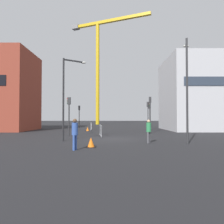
# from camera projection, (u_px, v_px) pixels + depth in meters

# --- Properties ---
(ground) EXTENTS (160.00, 160.00, 0.00)m
(ground) POSITION_uv_depth(u_px,v_px,m) (112.00, 139.00, 17.05)
(ground) COLOR black
(office_block) EXTENTS (11.06, 9.53, 10.22)m
(office_block) POSITION_uv_depth(u_px,v_px,m) (204.00, 94.00, 28.96)
(office_block) COLOR #B7B7BC
(office_block) RESTS_ON ground
(construction_crane) EXTENTS (19.56, 8.45, 26.03)m
(construction_crane) POSITION_uv_depth(u_px,v_px,m) (99.00, 55.00, 50.08)
(construction_crane) COLOR gold
(construction_crane) RESTS_ON ground
(streetlamp_tall) EXTENTS (0.71, 1.42, 7.28)m
(streetlamp_tall) POSITION_uv_depth(u_px,v_px,m) (186.00, 82.00, 13.89)
(streetlamp_tall) COLOR #2D2D30
(streetlamp_tall) RESTS_ON ground
(streetlamp_short) EXTENTS (1.72, 1.05, 6.45)m
(streetlamp_short) POSITION_uv_depth(u_px,v_px,m) (66.00, 91.00, 15.72)
(streetlamp_short) COLOR #232326
(streetlamp_short) RESTS_ON ground
(traffic_light_verge) EXTENTS (0.38, 0.36, 3.95)m
(traffic_light_verge) POSITION_uv_depth(u_px,v_px,m) (147.00, 111.00, 27.78)
(traffic_light_verge) COLOR #2D2D30
(traffic_light_verge) RESTS_ON ground
(traffic_light_corner) EXTENTS (0.31, 0.39, 3.78)m
(traffic_light_corner) POSITION_uv_depth(u_px,v_px,m) (149.00, 112.00, 29.59)
(traffic_light_corner) COLOR #2D2D30
(traffic_light_corner) RESTS_ON ground
(traffic_light_far) EXTENTS (0.34, 0.39, 3.74)m
(traffic_light_far) POSITION_uv_depth(u_px,v_px,m) (78.00, 113.00, 33.09)
(traffic_light_far) COLOR black
(traffic_light_far) RESTS_ON ground
(traffic_light_median) EXTENTS (0.24, 0.37, 4.22)m
(traffic_light_median) POSITION_uv_depth(u_px,v_px,m) (149.00, 109.00, 23.54)
(traffic_light_median) COLOR #2D2D30
(traffic_light_median) RESTS_ON ground
(traffic_light_crosswalk) EXTENTS (0.37, 0.25, 3.77)m
(traffic_light_crosswalk) POSITION_uv_depth(u_px,v_px,m) (68.00, 110.00, 19.53)
(traffic_light_crosswalk) COLOR #2D2D30
(traffic_light_crosswalk) RESTS_ON ground
(pedestrian_walking) EXTENTS (0.34, 0.34, 1.67)m
(pedestrian_walking) POSITION_uv_depth(u_px,v_px,m) (148.00, 129.00, 14.37)
(pedestrian_walking) COLOR #4C4C51
(pedestrian_walking) RESTS_ON ground
(pedestrian_waiting) EXTENTS (0.34, 0.34, 1.76)m
(pedestrian_waiting) POSITION_uv_depth(u_px,v_px,m) (74.00, 132.00, 11.25)
(pedestrian_waiting) COLOR #33519E
(pedestrian_waiting) RESTS_ON ground
(safety_barrier_left_run) EXTENTS (0.23, 2.52, 1.08)m
(safety_barrier_left_run) POSITION_uv_depth(u_px,v_px,m) (91.00, 126.00, 28.54)
(safety_barrier_left_run) COLOR #B2B5BA
(safety_barrier_left_run) RESTS_ON ground
(safety_barrier_mid_span) EXTENTS (0.41, 2.58, 1.08)m
(safety_barrier_mid_span) POSITION_uv_depth(u_px,v_px,m) (100.00, 130.00, 19.52)
(safety_barrier_mid_span) COLOR #9EA0A5
(safety_barrier_mid_span) RESTS_ON ground
(traffic_cone_on_verge) EXTENTS (0.60, 0.60, 0.61)m
(traffic_cone_on_verge) POSITION_uv_depth(u_px,v_px,m) (90.00, 143.00, 12.29)
(traffic_cone_on_verge) COLOR black
(traffic_cone_on_verge) RESTS_ON ground
(traffic_cone_by_barrier) EXTENTS (0.53, 0.53, 0.53)m
(traffic_cone_by_barrier) POSITION_uv_depth(u_px,v_px,m) (87.00, 129.00, 26.41)
(traffic_cone_by_barrier) COLOR black
(traffic_cone_by_barrier) RESTS_ON ground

